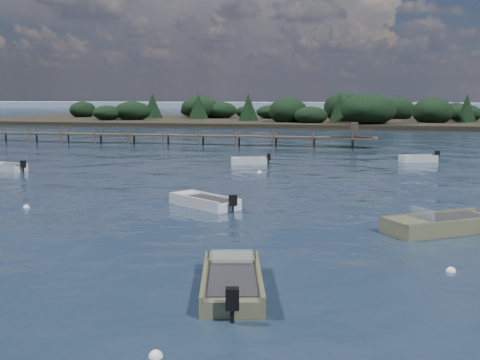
% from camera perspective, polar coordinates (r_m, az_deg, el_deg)
% --- Properties ---
extents(ground, '(400.00, 400.00, 0.00)m').
position_cam_1_polar(ground, '(78.58, 8.08, 3.89)').
color(ground, '#152131').
rests_on(ground, ground).
extents(tender_far_white, '(3.30, 1.92, 1.11)m').
position_cam_1_polar(tender_far_white, '(49.53, 0.85, 1.70)').
color(tender_far_white, silver).
rests_on(tender_far_white, ground).
extents(tender_far_grey_b, '(3.45, 2.35, 1.18)m').
position_cam_1_polar(tender_far_grey_b, '(53.30, 16.55, 1.83)').
color(tender_far_grey_b, '#B6BBBE').
rests_on(tender_far_grey_b, ground).
extents(tender_far_grey, '(3.52, 2.12, 1.12)m').
position_cam_1_polar(tender_far_grey, '(48.43, -21.19, 1.00)').
color(tender_far_grey, '#B6BBBE').
rests_on(tender_far_grey, ground).
extents(dinghy_mid_white_b, '(5.26, 4.48, 1.36)m').
position_cam_1_polar(dinghy_mid_white_b, '(26.67, 18.70, -4.26)').
color(dinghy_mid_white_b, '#716E4B').
rests_on(dinghy_mid_white_b, ground).
extents(dinghy_mid_grey, '(4.17, 3.59, 1.11)m').
position_cam_1_polar(dinghy_mid_grey, '(30.89, -3.41, -2.24)').
color(dinghy_mid_grey, silver).
rests_on(dinghy_mid_grey, ground).
extents(dinghy_near_olive, '(2.73, 5.09, 1.21)m').
position_cam_1_polar(dinghy_near_olive, '(17.89, -0.77, -9.92)').
color(dinghy_near_olive, '#716E4B').
rests_on(dinghy_near_olive, ground).
extents(buoy_a, '(0.32, 0.32, 0.32)m').
position_cam_1_polar(buoy_a, '(13.84, -7.99, -16.29)').
color(buoy_a, white).
rests_on(buoy_a, ground).
extents(buoy_b, '(0.32, 0.32, 0.32)m').
position_cam_1_polar(buoy_b, '(20.86, 19.37, -8.21)').
color(buoy_b, white).
rests_on(buoy_b, ground).
extents(buoy_c, '(0.32, 0.32, 0.32)m').
position_cam_1_polar(buoy_c, '(32.35, -19.60, -2.50)').
color(buoy_c, white).
rests_on(buoy_c, ground).
extents(buoy_e, '(0.32, 0.32, 0.32)m').
position_cam_1_polar(buoy_e, '(44.29, 1.85, 0.73)').
color(buoy_e, white).
rests_on(buoy_e, ground).
extents(jetty, '(64.50, 3.20, 3.40)m').
position_cam_1_polar(jetty, '(71.83, -10.29, 4.23)').
color(jetty, '#463E33').
rests_on(jetty, ground).
extents(far_headland, '(190.00, 40.00, 5.80)m').
position_cam_1_polar(far_headland, '(119.75, 21.68, 5.77)').
color(far_headland, black).
rests_on(far_headland, ground).
extents(distant_haze, '(280.00, 20.00, 2.40)m').
position_cam_1_polar(distant_haze, '(266.08, -8.81, 6.80)').
color(distant_haze, '#91A3B3').
rests_on(distant_haze, ground).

